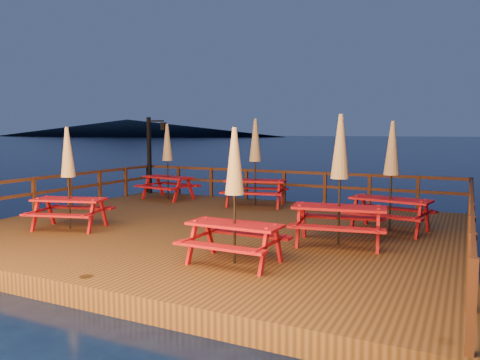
{
  "coord_description": "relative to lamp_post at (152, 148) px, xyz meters",
  "views": [
    {
      "loc": [
        5.74,
        -10.39,
        2.87
      ],
      "look_at": [
        0.36,
        0.6,
        1.58
      ],
      "focal_mm": 35.0,
      "sensor_mm": 36.0,
      "label": 1
    }
  ],
  "objects": [
    {
      "name": "picnic_table_4",
      "position": [
        2.14,
        -6.37,
        -0.46
      ],
      "size": [
        2.13,
        1.92,
        2.56
      ],
      "rotation": [
        0.0,
        0.0,
        0.29
      ],
      "color": "maroon",
      "rests_on": "deck"
    },
    {
      "name": "lamp_post",
      "position": [
        0.0,
        0.0,
        0.0
      ],
      "size": [
        0.85,
        0.18,
        3.0
      ],
      "color": "black",
      "rests_on": "deck"
    },
    {
      "name": "picnic_table_0",
      "position": [
        1.36,
        -0.94,
        -0.38
      ],
      "size": [
        2.16,
        1.89,
        2.72
      ],
      "rotation": [
        0.0,
        0.0,
        -0.19
      ],
      "color": "maroon",
      "rests_on": "deck"
    },
    {
      "name": "picnic_table_3",
      "position": [
        7.3,
        -7.33,
        -0.48
      ],
      "size": [
        1.8,
        1.49,
        2.53
      ],
      "rotation": [
        0.0,
        0.0,
        -0.02
      ],
      "color": "maroon",
      "rests_on": "deck"
    },
    {
      "name": "picnic_table_5",
      "position": [
        4.85,
        -0.97,
        -0.31
      ],
      "size": [
        2.31,
        2.04,
        2.86
      ],
      "rotation": [
        0.0,
        0.0,
        0.22
      ],
      "color": "maroon",
      "rests_on": "deck"
    },
    {
      "name": "deck",
      "position": [
        5.39,
        -4.55,
        -2.0
      ],
      "size": [
        12.0,
        10.0,
        0.4
      ],
      "primitive_type": "cube",
      "color": "#3F2914",
      "rests_on": "ground"
    },
    {
      "name": "railing",
      "position": [
        5.39,
        -2.77,
        -1.03
      ],
      "size": [
        11.8,
        9.75,
        1.1
      ],
      "color": "#351B10",
      "rests_on": "deck"
    },
    {
      "name": "ground",
      "position": [
        5.39,
        -4.55,
        -2.2
      ],
      "size": [
        500.0,
        500.0,
        0.0
      ],
      "primitive_type": "plane",
      "color": "black",
      "rests_on": "ground"
    },
    {
      "name": "headland_left",
      "position": [
        -154.61,
        185.45,
        2.3
      ],
      "size": [
        180.0,
        84.0,
        9.0
      ],
      "primitive_type": "ellipsoid",
      "color": "black",
      "rests_on": "ground"
    },
    {
      "name": "picnic_table_1",
      "position": [
        9.46,
        -3.09,
        -0.39
      ],
      "size": [
        2.14,
        1.87,
        2.71
      ],
      "rotation": [
        0.0,
        0.0,
        -0.18
      ],
      "color": "maroon",
      "rests_on": "deck"
    },
    {
      "name": "deck_piles",
      "position": [
        5.39,
        -4.55,
        -2.5
      ],
      "size": [
        11.44,
        9.44,
        1.4
      ],
      "color": "#351B10",
      "rests_on": "ground"
    },
    {
      "name": "picnic_table_2",
      "position": [
        8.67,
        -5.05,
        -0.33
      ],
      "size": [
        2.21,
        1.92,
        2.82
      ],
      "rotation": [
        0.0,
        0.0,
        0.16
      ],
      "color": "maroon",
      "rests_on": "deck"
    }
  ]
}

